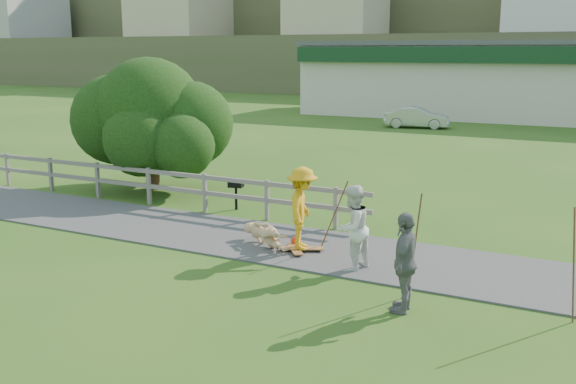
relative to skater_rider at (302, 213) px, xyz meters
name	(u,v)px	position (x,y,z in m)	size (l,w,h in m)	color
ground	(197,254)	(-2.08, -1.15, -0.93)	(260.00, 260.00, 0.00)	#275017
path	(232,236)	(-2.08, 0.35, -0.91)	(34.00, 3.00, 0.04)	#3C3D3F
fence	(132,179)	(-6.70, 2.15, -0.21)	(15.05, 0.10, 1.10)	#605C54
strip_mall	(550,80)	(1.92, 33.79, 1.64)	(32.50, 10.75, 5.10)	beige
skater_rider	(302,213)	(0.00, 0.00, 0.00)	(1.21, 0.69, 1.87)	orange
skater_fallen	(266,235)	(-0.92, -0.02, -0.64)	(1.63, 0.39, 0.60)	tan
spectator_a	(352,228)	(1.43, -0.59, -0.03)	(0.88, 0.68, 1.81)	silver
spectator_b	(405,262)	(3.03, -2.18, -0.04)	(1.05, 0.44, 1.79)	slate
car_silver	(417,117)	(-4.35, 24.55, -0.32)	(1.30, 3.74, 1.23)	#AFB2B8
tree	(151,140)	(-7.35, 3.91, 0.71)	(5.61, 5.61, 3.29)	black
bbq	(236,195)	(-3.43, 2.76, -0.50)	(0.40, 0.31, 0.87)	black
longboard_rider	(302,250)	(0.00, 0.00, -0.88)	(0.97, 0.24, 0.11)	brown
longboard_fallen	(295,251)	(-0.12, -0.12, -0.89)	(0.86, 0.21, 0.10)	brown
helmet	(296,242)	(-0.32, 0.33, -0.81)	(0.24, 0.24, 0.24)	red
pole_rider	(334,213)	(0.60, 0.40, -0.04)	(0.03, 0.03, 1.80)	brown
pole_spec_left	(415,246)	(3.00, -1.49, 0.07)	(0.03, 0.03, 2.00)	brown
pole_spec_right	(574,265)	(5.66, -1.36, 0.06)	(0.03, 0.03, 2.00)	brown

